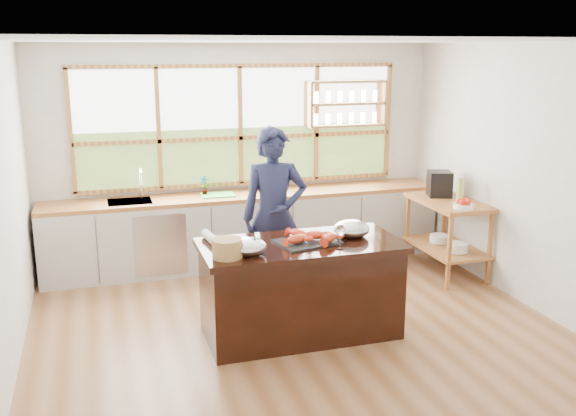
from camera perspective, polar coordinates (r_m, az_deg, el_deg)
name	(u,v)px	position (r m, az deg, el deg)	size (l,w,h in m)	color
ground_plane	(294,325)	(6.39, 0.53, -10.33)	(5.00, 5.00, 0.00)	#966642
room_shell	(281,140)	(6.38, -0.62, 6.07)	(5.02, 4.52, 2.71)	silver
back_counter	(246,228)	(7.99, -3.78, -1.83)	(4.90, 0.63, 0.90)	beige
right_shelf_unit	(448,225)	(7.82, 14.01, -1.44)	(0.62, 1.10, 0.90)	#A46830
island	(300,288)	(6.04, 1.12, -7.15)	(1.85, 0.90, 0.90)	black
cook	(274,216)	(6.68, -1.23, -0.75)	(0.68, 0.45, 1.87)	#171B37
potted_plant	(204,185)	(7.82, -7.45, 2.01)	(0.13, 0.09, 0.24)	slate
cutting_board	(218,195)	(7.81, -6.26, 1.18)	(0.40, 0.30, 0.01)	green
espresso_machine	(439,184)	(7.92, 13.32, 2.11)	(0.26, 0.28, 0.30)	black
wine_bottle	(460,190)	(7.63, 15.05, 1.55)	(0.07, 0.07, 0.30)	#A2BC53
fruit_bowl	(464,204)	(7.39, 15.36, 0.30)	(0.23, 0.23, 0.11)	white
slate_board	(307,242)	(5.89, 1.74, -3.03)	(0.55, 0.40, 0.02)	black
lobster_pile	(310,237)	(5.88, 1.96, -2.56)	(0.52, 0.44, 0.08)	#E45018
mixing_bowl_left	(248,247)	(5.56, -3.60, -3.44)	(0.32, 0.32, 0.16)	#B9BAC0
mixing_bowl_right	(351,229)	(6.10, 5.66, -1.86)	(0.34, 0.34, 0.17)	#B9BAC0
wine_glass	(340,231)	(5.69, 4.68, -2.08)	(0.08, 0.08, 0.22)	white
wicker_basket	(227,248)	(5.48, -5.43, -3.60)	(0.26, 0.26, 0.16)	#A26F42
parchment_roll	(210,237)	(5.97, -6.96, -2.59)	(0.08, 0.08, 0.30)	silver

